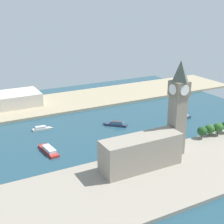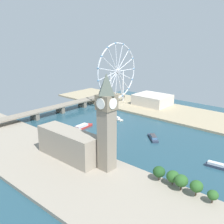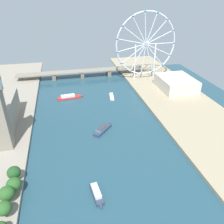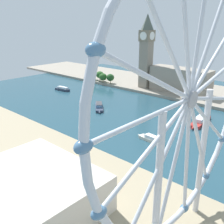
{
  "view_description": "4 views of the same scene",
  "coord_description": "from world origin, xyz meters",
  "px_view_note": "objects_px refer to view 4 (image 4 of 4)",
  "views": [
    {
      "loc": [
        -299.82,
        161.73,
        136.78
      ],
      "look_at": [
        11.27,
        -5.15,
        14.55
      ],
      "focal_mm": 51.69,
      "sensor_mm": 36.0,
      "label": 1
    },
    {
      "loc": [
        -247.78,
        -165.33,
        120.14
      ],
      "look_at": [
        10.06,
        63.92,
        18.3
      ],
      "focal_mm": 42.81,
      "sensor_mm": 36.0,
      "label": 2
    },
    {
      "loc": [
        -30.46,
        -205.73,
        133.49
      ],
      "look_at": [
        14.97,
        -2.51,
        19.63
      ],
      "focal_mm": 36.41,
      "sensor_mm": 36.0,
      "label": 3
    },
    {
      "loc": [
        177.85,
        168.11,
        82.32
      ],
      "look_at": [
        18.04,
        23.55,
        7.22
      ],
      "focal_mm": 42.52,
      "sensor_mm": 36.0,
      "label": 4
    }
  ],
  "objects_px": {
    "tour_boat_1": "(99,107)",
    "tour_boat_2": "(62,89)",
    "ferris_wheel": "(190,101)",
    "riverside_hall": "(33,191)",
    "parliament_block": "(180,80)",
    "tour_boat_0": "(151,139)",
    "clock_tower": "(146,50)",
    "tour_boat_3": "(200,121)"
  },
  "relations": [
    {
      "from": "tour_boat_1",
      "to": "tour_boat_2",
      "type": "distance_m",
      "value": 85.91
    },
    {
      "from": "ferris_wheel",
      "to": "tour_boat_1",
      "type": "xyz_separation_m",
      "value": [
        -94.45,
        -137.18,
        -54.86
      ]
    },
    {
      "from": "riverside_hall",
      "to": "tour_boat_1",
      "type": "xyz_separation_m",
      "value": [
        -124.37,
        -83.11,
        -9.43
      ]
    },
    {
      "from": "ferris_wheel",
      "to": "tour_boat_1",
      "type": "relative_size",
      "value": 4.06
    },
    {
      "from": "parliament_block",
      "to": "tour_boat_1",
      "type": "bearing_deg",
      "value": -17.44
    },
    {
      "from": "parliament_block",
      "to": "tour_boat_0",
      "type": "xyz_separation_m",
      "value": [
        127.98,
        47.86,
        -14.97
      ]
    },
    {
      "from": "clock_tower",
      "to": "tour_boat_0",
      "type": "height_order",
      "value": "clock_tower"
    },
    {
      "from": "tour_boat_3",
      "to": "clock_tower",
      "type": "bearing_deg",
      "value": -127.76
    },
    {
      "from": "tour_boat_0",
      "to": "tour_boat_3",
      "type": "height_order",
      "value": "tour_boat_3"
    },
    {
      "from": "tour_boat_3",
      "to": "riverside_hall",
      "type": "bearing_deg",
      "value": -8.66
    },
    {
      "from": "clock_tower",
      "to": "parliament_block",
      "type": "height_order",
      "value": "clock_tower"
    },
    {
      "from": "clock_tower",
      "to": "tour_boat_1",
      "type": "height_order",
      "value": "clock_tower"
    },
    {
      "from": "tour_boat_0",
      "to": "tour_boat_1",
      "type": "bearing_deg",
      "value": -12.86
    },
    {
      "from": "riverside_hall",
      "to": "tour_boat_0",
      "type": "relative_size",
      "value": 2.38
    },
    {
      "from": "tour_boat_2",
      "to": "tour_boat_3",
      "type": "xyz_separation_m",
      "value": [
        -10.26,
        173.53,
        0.09
      ]
    },
    {
      "from": "tour_boat_0",
      "to": "clock_tower",
      "type": "bearing_deg",
      "value": -46.74
    },
    {
      "from": "tour_boat_1",
      "to": "tour_boat_2",
      "type": "bearing_deg",
      "value": -150.26
    },
    {
      "from": "clock_tower",
      "to": "tour_boat_2",
      "type": "relative_size",
      "value": 3.58
    },
    {
      "from": "parliament_block",
      "to": "ferris_wheel",
      "type": "height_order",
      "value": "ferris_wheel"
    },
    {
      "from": "clock_tower",
      "to": "parliament_block",
      "type": "relative_size",
      "value": 1.23
    },
    {
      "from": "tour_boat_0",
      "to": "tour_boat_2",
      "type": "relative_size",
      "value": 0.99
    },
    {
      "from": "clock_tower",
      "to": "tour_boat_1",
      "type": "relative_size",
      "value": 3.39
    },
    {
      "from": "ferris_wheel",
      "to": "tour_boat_3",
      "type": "bearing_deg",
      "value": -159.25
    },
    {
      "from": "tour_boat_2",
      "to": "clock_tower",
      "type": "bearing_deg",
      "value": -141.68
    },
    {
      "from": "parliament_block",
      "to": "ferris_wheel",
      "type": "bearing_deg",
      "value": 28.4
    },
    {
      "from": "ferris_wheel",
      "to": "riverside_hall",
      "type": "bearing_deg",
      "value": -61.05
    },
    {
      "from": "tour_boat_2",
      "to": "tour_boat_0",
      "type": "bearing_deg",
      "value": 156.89
    },
    {
      "from": "tour_boat_0",
      "to": "tour_boat_3",
      "type": "relative_size",
      "value": 0.64
    },
    {
      "from": "tour_boat_2",
      "to": "tour_boat_3",
      "type": "bearing_deg",
      "value": 176.42
    },
    {
      "from": "clock_tower",
      "to": "tour_boat_1",
      "type": "xyz_separation_m",
      "value": [
        92.71,
        11.51,
        -45.76
      ]
    },
    {
      "from": "clock_tower",
      "to": "ferris_wheel",
      "type": "relative_size",
      "value": 0.84
    },
    {
      "from": "clock_tower",
      "to": "tour_boat_3",
      "type": "xyz_separation_m",
      "value": [
        62.53,
        101.48,
        -45.73
      ]
    },
    {
      "from": "parliament_block",
      "to": "tour_boat_2",
      "type": "relative_size",
      "value": 2.92
    },
    {
      "from": "tour_boat_1",
      "to": "tour_boat_3",
      "type": "distance_m",
      "value": 94.89
    },
    {
      "from": "riverside_hall",
      "to": "tour_boat_1",
      "type": "relative_size",
      "value": 2.23
    },
    {
      "from": "riverside_hall",
      "to": "tour_boat_2",
      "type": "bearing_deg",
      "value": -130.88
    },
    {
      "from": "tour_boat_3",
      "to": "tour_boat_2",
      "type": "bearing_deg",
      "value": -92.73
    },
    {
      "from": "tour_boat_0",
      "to": "tour_boat_2",
      "type": "bearing_deg",
      "value": -10.07
    },
    {
      "from": "clock_tower",
      "to": "tour_boat_1",
      "type": "distance_m",
      "value": 104.03
    },
    {
      "from": "clock_tower",
      "to": "tour_boat_0",
      "type": "bearing_deg",
      "value": 37.18
    },
    {
      "from": "tour_boat_0",
      "to": "riverside_hall",
      "type": "bearing_deg",
      "value": 98.21
    },
    {
      "from": "tour_boat_0",
      "to": "tour_boat_1",
      "type": "xyz_separation_m",
      "value": [
        -27.27,
        -79.49,
        0.3
      ]
    }
  ]
}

